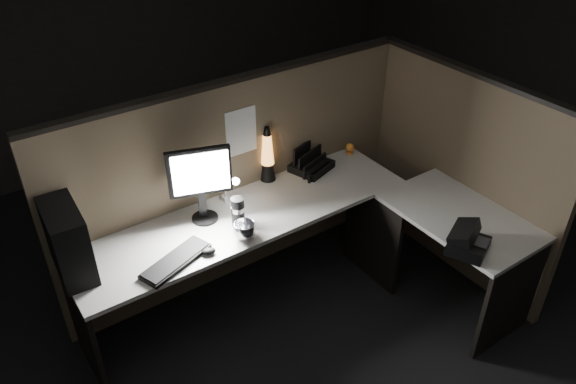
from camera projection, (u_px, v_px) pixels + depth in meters
floor at (316, 340)px, 3.71m from camera, size 6.00×6.00×0.00m
room_shell at (325, 119)px, 2.81m from camera, size 6.00×6.00×6.00m
partition_back at (239, 182)px, 3.92m from camera, size 2.66×0.06×1.50m
partition_right at (460, 177)px, 3.99m from camera, size 0.06×1.66×1.50m
desk at (317, 242)px, 3.64m from camera, size 2.60×1.60×0.73m
pc_tower at (68, 241)px, 3.08m from camera, size 0.20×0.41×0.42m
monitor at (200, 178)px, 3.44m from camera, size 0.38×0.18×0.51m
keyboard at (176, 261)px, 3.25m from camera, size 0.48×0.30×0.02m
mouse at (208, 251)px, 3.31m from camera, size 0.10×0.09×0.03m
clip_lamp at (231, 187)px, 3.64m from camera, size 0.05×0.20×0.26m
organizer at (311, 163)px, 4.09m from camera, size 0.33×0.31×0.21m
lava_lamp at (268, 158)px, 3.90m from camera, size 0.11×0.11×0.41m
travel_mug at (238, 211)px, 3.50m from camera, size 0.09×0.09×0.19m
steel_mug at (245, 231)px, 3.41m from camera, size 0.16×0.16×0.11m
figurine at (350, 147)px, 4.27m from camera, size 0.06×0.06×0.06m
pinned_paper at (241, 132)px, 3.68m from camera, size 0.23×0.00×0.33m
desk_phone at (466, 241)px, 3.33m from camera, size 0.32×0.31×0.15m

